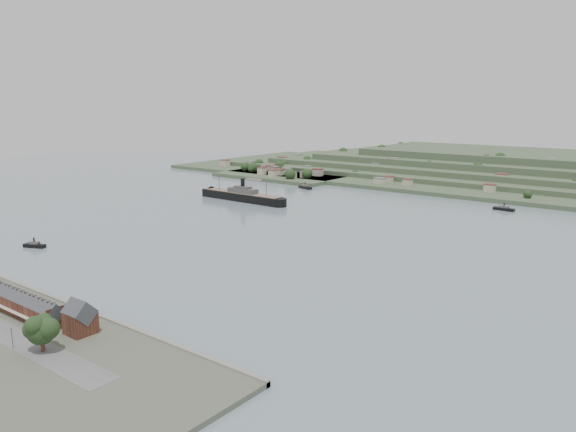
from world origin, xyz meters
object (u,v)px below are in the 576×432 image
Objects in this scene: tugboat at (34,245)px; fig_tree at (41,329)px; terrace_row at (22,303)px; steamship at (239,195)px; gabled_building at (80,318)px.

fig_tree is (150.66, -77.71, 9.15)m from tugboat.
steamship is (-122.59, 267.87, -2.20)m from terrace_row.
tugboat is 169.77m from fig_tree.
tugboat is 1.03× the size of fig_tree.
fig_tree is at bearing -59.79° from steamship.
steamship is at bearing 120.21° from fig_tree.
steamship is 326.19m from fig_tree.
tugboat is at bearing 157.85° from gabled_building.
gabled_building is 158.48m from tugboat.
fig_tree reaches higher than tugboat.
gabled_building is at bearing 102.55° from fig_tree.
gabled_building reaches higher than terrace_row.
gabled_building is at bearing 6.12° from terrace_row.
steamship reaches higher than gabled_building.
steamship reaches higher than tugboat.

